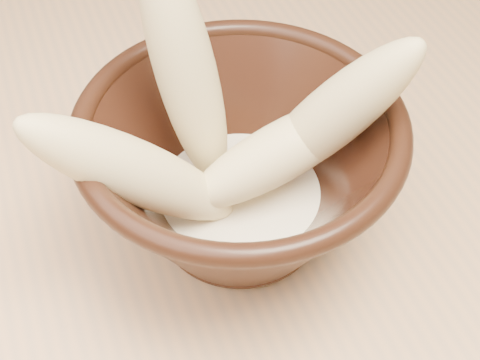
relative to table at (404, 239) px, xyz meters
The scene contains 7 objects.
table is the anchor object (origin of this frame).
bowl 0.21m from the table, behind, with size 0.21×0.21×0.12m.
milk_puddle 0.19m from the table, behind, with size 0.12×0.12×0.02m, color beige.
banana_upright 0.27m from the table, 166.11° to the left, with size 0.04×0.04×0.18m, color #DBC581.
banana_left 0.28m from the table, behind, with size 0.04×0.04×0.16m, color #DBC581.
banana_right 0.21m from the table, behind, with size 0.04×0.04×0.16m, color #DBC581.
banana_across 0.21m from the table, behind, with size 0.04×0.04×0.13m, color #DBC581.
Camera 1 is at (-0.26, -0.28, 1.15)m, focal length 50.00 mm.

